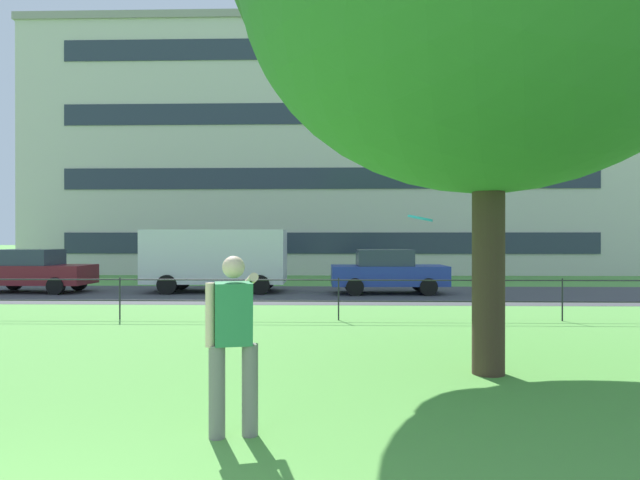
{
  "coord_description": "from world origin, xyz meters",
  "views": [
    {
      "loc": [
        2.55,
        -2.59,
        1.94
      ],
      "look_at": [
        2.29,
        6.68,
        1.91
      ],
      "focal_mm": 31.22,
      "sensor_mm": 36.0,
      "label": 1
    }
  ],
  "objects_px": {
    "person_thrower": "(233,339)",
    "frisbee": "(420,218)",
    "car_blue_right": "(387,271)",
    "apartment_building_background": "(330,157)",
    "car_maroon_far_left": "(33,271)",
    "panel_van_center": "(216,257)"
  },
  "relations": [
    {
      "from": "car_maroon_far_left",
      "to": "car_blue_right",
      "type": "distance_m",
      "value": 12.67
    },
    {
      "from": "frisbee",
      "to": "panel_van_center",
      "type": "bearing_deg",
      "value": 110.48
    },
    {
      "from": "car_maroon_far_left",
      "to": "panel_van_center",
      "type": "height_order",
      "value": "panel_van_center"
    },
    {
      "from": "car_blue_right",
      "to": "apartment_building_background",
      "type": "relative_size",
      "value": 0.12
    },
    {
      "from": "car_blue_right",
      "to": "apartment_building_background",
      "type": "xyz_separation_m",
      "value": [
        -2.17,
        14.74,
        6.16
      ]
    },
    {
      "from": "car_maroon_far_left",
      "to": "car_blue_right",
      "type": "relative_size",
      "value": 1.0
    },
    {
      "from": "frisbee",
      "to": "panel_van_center",
      "type": "distance_m",
      "value": 14.91
    },
    {
      "from": "panel_van_center",
      "to": "car_blue_right",
      "type": "bearing_deg",
      "value": -3.64
    },
    {
      "from": "car_maroon_far_left",
      "to": "panel_van_center",
      "type": "distance_m",
      "value": 6.58
    },
    {
      "from": "frisbee",
      "to": "car_maroon_far_left",
      "type": "bearing_deg",
      "value": 130.78
    },
    {
      "from": "person_thrower",
      "to": "panel_van_center",
      "type": "bearing_deg",
      "value": 102.83
    },
    {
      "from": "person_thrower",
      "to": "frisbee",
      "type": "xyz_separation_m",
      "value": [
        1.91,
        0.55,
        1.2
      ]
    },
    {
      "from": "frisbee",
      "to": "car_blue_right",
      "type": "xyz_separation_m",
      "value": [
        0.91,
        13.56,
        -1.38
      ]
    },
    {
      "from": "person_thrower",
      "to": "frisbee",
      "type": "relative_size",
      "value": 5.35
    },
    {
      "from": "car_blue_right",
      "to": "apartment_building_background",
      "type": "height_order",
      "value": "apartment_building_background"
    },
    {
      "from": "panel_van_center",
      "to": "person_thrower",
      "type": "bearing_deg",
      "value": -77.17
    },
    {
      "from": "person_thrower",
      "to": "car_blue_right",
      "type": "bearing_deg",
      "value": 78.72
    },
    {
      "from": "frisbee",
      "to": "panel_van_center",
      "type": "relative_size",
      "value": 0.07
    },
    {
      "from": "car_maroon_far_left",
      "to": "panel_van_center",
      "type": "relative_size",
      "value": 0.8
    },
    {
      "from": "frisbee",
      "to": "panel_van_center",
      "type": "height_order",
      "value": "panel_van_center"
    },
    {
      "from": "frisbee",
      "to": "apartment_building_background",
      "type": "bearing_deg",
      "value": 92.56
    },
    {
      "from": "frisbee",
      "to": "car_blue_right",
      "type": "relative_size",
      "value": 0.08
    }
  ]
}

